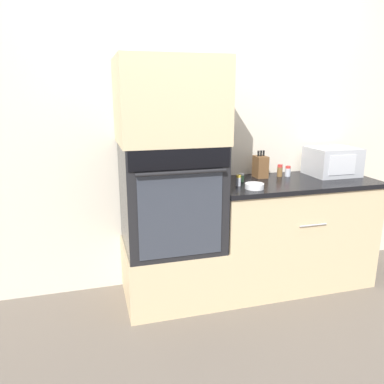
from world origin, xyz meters
TOP-DOWN VIEW (x-y plane):
  - ground_plane at (0.00, 0.00)m, footprint 12.00×12.00m
  - wall_back at (0.00, 0.63)m, footprint 8.00×0.05m
  - oven_cabinet_base at (-0.36, 0.30)m, footprint 0.72×0.60m
  - wall_oven at (-0.36, 0.30)m, footprint 0.69×0.64m
  - oven_cabinet_upper at (-0.36, 0.30)m, footprint 0.72×0.60m
  - counter_unit at (0.64, 0.30)m, footprint 1.30×0.63m
  - microwave at (1.05, 0.38)m, footprint 0.38×0.33m
  - knife_block at (0.43, 0.47)m, footprint 0.09×0.13m
  - bowl at (0.22, 0.13)m, footprint 0.14×0.14m
  - condiment_jar_near at (0.22, 0.36)m, footprint 0.04×0.04m
  - condiment_jar_mid at (0.67, 0.44)m, footprint 0.05×0.05m
  - condiment_jar_far at (0.60, 0.45)m, footprint 0.04×0.04m
  - condiment_jar_back at (0.14, 0.24)m, footprint 0.04×0.04m

SIDE VIEW (x-z plane):
  - ground_plane at x=0.00m, z-range 0.00..0.00m
  - oven_cabinet_base at x=-0.36m, z-range 0.00..0.44m
  - counter_unit at x=0.64m, z-range 0.00..0.88m
  - wall_oven at x=-0.36m, z-range 0.44..1.21m
  - bowl at x=0.22m, z-range 0.88..0.92m
  - condiment_jar_near at x=0.22m, z-range 0.88..0.94m
  - condiment_jar_back at x=0.14m, z-range 0.88..0.96m
  - condiment_jar_mid at x=0.67m, z-range 0.88..0.97m
  - condiment_jar_far at x=0.60m, z-range 0.88..0.98m
  - knife_block at x=0.43m, z-range 0.86..1.08m
  - microwave at x=1.05m, z-range 0.88..1.11m
  - wall_back at x=0.00m, z-range 0.00..2.50m
  - oven_cabinet_upper at x=-0.36m, z-range 1.21..1.78m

